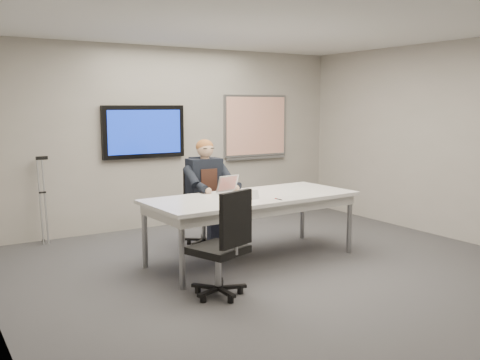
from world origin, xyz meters
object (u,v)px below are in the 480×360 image
office_chair_far (203,222)px  office_chair_near (222,264)px  conference_table (252,203)px  laptop (231,189)px  seated_person (211,205)px

office_chair_far → office_chair_near: office_chair_near is taller
conference_table → laptop: size_ratio=7.49×
office_chair_far → laptop: laptop is taller
conference_table → office_chair_far: office_chair_far is taller
office_chair_near → laptop: (0.81, 1.17, 0.52)m
office_chair_far → seated_person: size_ratio=0.70×
conference_table → seated_person: size_ratio=1.84×
office_chair_near → seated_person: 1.84m
seated_person → office_chair_near: bearing=-113.6°
conference_table → office_chair_near: bearing=-138.7°
office_chair_far → laptop: bearing=-82.3°
office_chair_far → conference_table: bearing=-73.9°
seated_person → laptop: 0.55m
office_chair_near → seated_person: bearing=-135.1°
office_chair_near → laptop: 1.52m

